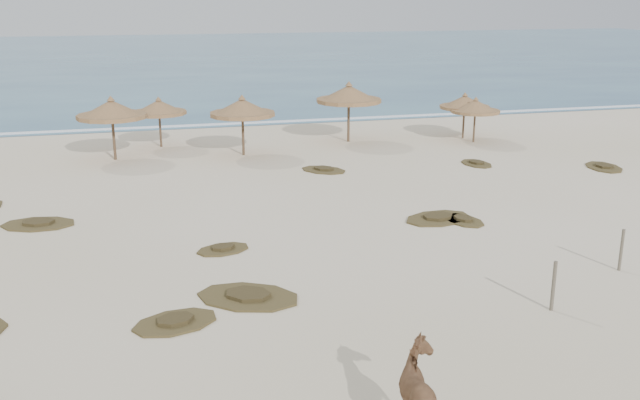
{
  "coord_description": "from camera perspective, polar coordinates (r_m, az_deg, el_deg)",
  "views": [
    {
      "loc": [
        -5.36,
        -16.39,
        7.58
      ],
      "look_at": [
        0.21,
        5.0,
        1.14
      ],
      "focal_mm": 40.0,
      "sensor_mm": 36.0,
      "label": 1
    }
  ],
  "objects": [
    {
      "name": "ground",
      "position": [
        18.83,
        3.25,
        -7.52
      ],
      "size": [
        160.0,
        160.0,
        0.0
      ],
      "primitive_type": "plane",
      "color": "beige",
      "rests_on": "ground"
    },
    {
      "name": "ocean",
      "position": [
        91.86,
        -11.42,
        11.19
      ],
      "size": [
        200.0,
        100.0,
        0.01
      ],
      "primitive_type": "cube",
      "color": "navy",
      "rests_on": "ground"
    },
    {
      "name": "foam_line",
      "position": [
        43.39,
        -7.32,
        6.05
      ],
      "size": [
        70.0,
        0.6,
        0.01
      ],
      "primitive_type": "cube",
      "color": "white",
      "rests_on": "ground"
    },
    {
      "name": "palapa_1",
      "position": [
        34.7,
        -16.34,
        6.91
      ],
      "size": [
        3.75,
        3.75,
        3.02
      ],
      "rotation": [
        0.0,
        0.0,
        -0.18
      ],
      "color": "brown",
      "rests_on": "ground"
    },
    {
      "name": "palapa_2",
      "position": [
        37.14,
        -12.76,
        7.2
      ],
      "size": [
        3.62,
        3.62,
        2.58
      ],
      "rotation": [
        0.0,
        0.0,
        -0.4
      ],
      "color": "brown",
      "rests_on": "ground"
    },
    {
      "name": "palapa_3",
      "position": [
        34.5,
        -6.24,
        7.3
      ],
      "size": [
        3.46,
        3.46,
        2.94
      ],
      "rotation": [
        0.0,
        0.0,
        -0.11
      ],
      "color": "brown",
      "rests_on": "ground"
    },
    {
      "name": "palapa_4",
      "position": [
        37.55,
        2.32,
        8.4
      ],
      "size": [
        3.92,
        3.92,
        3.19
      ],
      "rotation": [
        0.0,
        0.0,
        -0.17
      ],
      "color": "brown",
      "rests_on": "ground"
    },
    {
      "name": "palapa_5",
      "position": [
        38.33,
        12.33,
        7.28
      ],
      "size": [
        3.02,
        3.02,
        2.4
      ],
      "rotation": [
        0.0,
        0.0,
        -0.2
      ],
      "color": "brown",
      "rests_on": "ground"
    },
    {
      "name": "palapa_6",
      "position": [
        39.24,
        11.5,
        7.64
      ],
      "size": [
        2.99,
        2.99,
        2.49
      ],
      "rotation": [
        0.0,
        0.0,
        0.13
      ],
      "color": "brown",
      "rests_on": "ground"
    },
    {
      "name": "horse",
      "position": [
        13.06,
        8.47,
        -15.26
      ],
      "size": [
        0.98,
        1.93,
        1.59
      ],
      "primitive_type": "imported",
      "rotation": [
        0.0,
        0.0,
        3.07
      ],
      "color": "#9A6E46",
      "rests_on": "ground"
    },
    {
      "name": "fence_post_near",
      "position": [
        18.57,
        18.17,
        -6.55
      ],
      "size": [
        0.13,
        0.13,
        1.29
      ],
      "primitive_type": "cylinder",
      "rotation": [
        0.0,
        0.0,
        0.43
      ],
      "color": "#665D4D",
      "rests_on": "ground"
    },
    {
      "name": "fence_post_far",
      "position": [
        21.84,
        22.96,
        -3.7
      ],
      "size": [
        0.1,
        0.1,
        1.23
      ],
      "primitive_type": "cylinder",
      "rotation": [
        0.0,
        0.0,
        -0.11
      ],
      "color": "#665D4D",
      "rests_on": "ground"
    },
    {
      "name": "scrub_1",
      "position": [
        26.01,
        -21.61,
        -1.77
      ],
      "size": [
        2.74,
        2.04,
        0.16
      ],
      "rotation": [
        0.0,
        0.0,
        2.96
      ],
      "color": "brown",
      "rests_on": "ground"
    },
    {
      "name": "scrub_2",
      "position": [
        22.04,
        -7.77,
        -3.9
      ],
      "size": [
        1.9,
        1.5,
        0.16
      ],
      "rotation": [
        0.0,
        0.0,
        0.28
      ],
      "color": "brown",
      "rests_on": "ground"
    },
    {
      "name": "scrub_3",
      "position": [
        25.14,
        9.42,
        -1.42
      ],
      "size": [
        2.86,
        2.23,
        0.16
      ],
      "rotation": [
        0.0,
        0.0,
        0.25
      ],
      "color": "brown",
      "rests_on": "ground"
    },
    {
      "name": "scrub_4",
      "position": [
        25.07,
        11.39,
        -1.58
      ],
      "size": [
        1.55,
        1.96,
        0.16
      ],
      "rotation": [
        0.0,
        0.0,
        1.85
      ],
      "color": "brown",
      "rests_on": "ground"
    },
    {
      "name": "scrub_5",
      "position": [
        34.57,
        21.76,
        2.48
      ],
      "size": [
        1.93,
        2.52,
        0.16
      ],
      "rotation": [
        0.0,
        0.0,
        1.34
      ],
      "color": "brown",
      "rests_on": "ground"
    },
    {
      "name": "scrub_7",
      "position": [
        31.59,
        0.29,
        2.45
      ],
      "size": [
        2.46,
        2.43,
        0.16
      ],
      "rotation": [
        0.0,
        0.0,
        2.38
      ],
      "color": "brown",
      "rests_on": "ground"
    },
    {
      "name": "scrub_9",
      "position": [
        18.64,
        -5.77,
        -7.67
      ],
      "size": [
        3.28,
        2.89,
        0.16
      ],
      "rotation": [
        0.0,
        0.0,
        2.64
      ],
      "color": "brown",
      "rests_on": "ground"
    },
    {
      "name": "scrub_10",
      "position": [
        33.57,
        12.41,
        2.89
      ],
      "size": [
        1.36,
        1.94,
        0.16
      ],
      "rotation": [
        0.0,
        0.0,
        1.67
      ],
      "color": "brown",
      "rests_on": "ground"
    },
    {
      "name": "scrub_11",
      "position": [
        17.55,
        -11.5,
        -9.52
      ],
      "size": [
        2.39,
        1.9,
        0.16
      ],
      "rotation": [
        0.0,
        0.0,
        0.29
      ],
      "color": "brown",
      "rests_on": "ground"
    }
  ]
}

